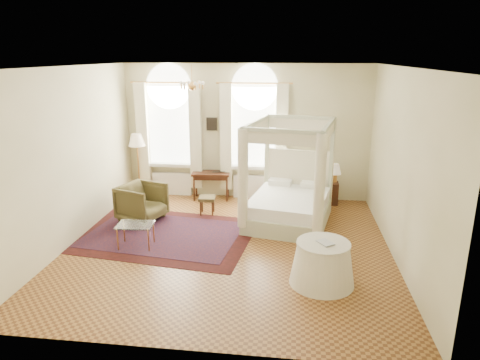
% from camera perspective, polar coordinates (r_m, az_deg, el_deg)
% --- Properties ---
extents(ground, '(6.00, 6.00, 0.00)m').
position_cam_1_polar(ground, '(8.21, -1.51, -8.82)').
color(ground, '#95622B').
rests_on(ground, ground).
extents(room_walls, '(6.00, 6.00, 6.00)m').
position_cam_1_polar(room_walls, '(7.58, -1.62, 4.84)').
color(room_walls, beige).
rests_on(room_walls, ground).
extents(window_left, '(1.62, 0.27, 3.29)m').
position_cam_1_polar(window_left, '(10.84, -9.33, 5.52)').
color(window_left, silver).
rests_on(window_left, room_walls).
extents(window_right, '(1.62, 0.27, 3.29)m').
position_cam_1_polar(window_right, '(10.45, 1.85, 5.32)').
color(window_right, silver).
rests_on(window_right, room_walls).
extents(chandelier, '(0.51, 0.45, 0.50)m').
position_cam_1_polar(chandelier, '(8.80, -6.42, 12.46)').
color(chandelier, '#C08740').
rests_on(chandelier, room_walls).
extents(wall_pictures, '(2.54, 0.03, 0.39)m').
position_cam_1_polar(wall_pictures, '(10.49, 1.30, 7.60)').
color(wall_pictures, black).
rests_on(wall_pictures, room_walls).
extents(canopy_bed, '(2.00, 2.30, 2.19)m').
position_cam_1_polar(canopy_bed, '(9.17, 6.55, -2.79)').
color(canopy_bed, '#B7BC99').
rests_on(canopy_bed, ground).
extents(nightstand, '(0.38, 0.35, 0.54)m').
position_cam_1_polar(nightstand, '(10.59, 11.90, -1.70)').
color(nightstand, '#3C1C10').
rests_on(nightstand, ground).
extents(nightstand_lamp, '(0.30, 0.30, 0.44)m').
position_cam_1_polar(nightstand_lamp, '(10.50, 12.53, 1.29)').
color(nightstand_lamp, '#C08740').
rests_on(nightstand_lamp, nightstand).
extents(writing_desk, '(0.95, 0.54, 0.69)m').
position_cam_1_polar(writing_desk, '(10.64, -3.88, 0.53)').
color(writing_desk, '#3C1C10').
rests_on(writing_desk, ground).
extents(laptop, '(0.36, 0.29, 0.03)m').
position_cam_1_polar(laptop, '(10.62, -2.91, 1.15)').
color(laptop, black).
rests_on(laptop, writing_desk).
extents(stool, '(0.38, 0.38, 0.41)m').
position_cam_1_polar(stool, '(9.70, -4.42, -2.63)').
color(stool, '#44391D').
rests_on(stool, ground).
extents(armchair, '(1.11, 1.10, 0.80)m').
position_cam_1_polar(armchair, '(9.58, -12.94, -2.90)').
color(armchair, '#433A1C').
rests_on(armchair, ground).
extents(coffee_table, '(0.70, 0.51, 0.46)m').
position_cam_1_polar(coffee_table, '(8.26, -13.78, -6.03)').
color(coffee_table, silver).
rests_on(coffee_table, ground).
extents(floor_lamp, '(0.42, 0.42, 1.62)m').
position_cam_1_polar(floor_lamp, '(10.93, -13.59, 4.80)').
color(floor_lamp, '#C08740').
rests_on(floor_lamp, ground).
extents(oriental_rug, '(3.81, 2.95, 0.01)m').
position_cam_1_polar(oriental_rug, '(8.84, -10.19, -7.14)').
color(oriental_rug, '#441110').
rests_on(oriental_rug, ground).
extents(side_table, '(1.03, 1.03, 0.70)m').
position_cam_1_polar(side_table, '(6.97, 10.93, -10.84)').
color(side_table, white).
rests_on(side_table, ground).
extents(book, '(0.30, 0.31, 0.02)m').
position_cam_1_polar(book, '(6.73, 10.68, -8.39)').
color(book, black).
rests_on(book, side_table).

